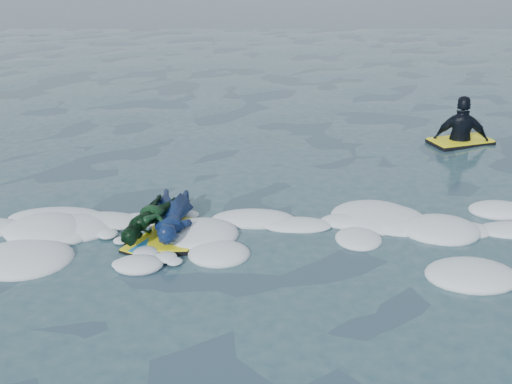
# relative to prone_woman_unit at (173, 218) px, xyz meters

# --- Properties ---
(ground) EXTENTS (120.00, 120.00, 0.00)m
(ground) POSITION_rel_prone_woman_unit_xyz_m (1.42, -1.34, -0.20)
(ground) COLOR #162D34
(ground) RESTS_ON ground
(foam_band) EXTENTS (12.00, 3.10, 0.30)m
(foam_band) POSITION_rel_prone_woman_unit_xyz_m (1.42, -0.31, -0.20)
(foam_band) COLOR white
(foam_band) RESTS_ON ground
(prone_woman_unit) EXTENTS (0.63, 1.56, 0.40)m
(prone_woman_unit) POSITION_rel_prone_woman_unit_xyz_m (0.00, 0.00, 0.00)
(prone_woman_unit) COLOR black
(prone_woman_unit) RESTS_ON ground
(prone_child_unit) EXTENTS (0.95, 1.29, 0.45)m
(prone_child_unit) POSITION_rel_prone_woman_unit_xyz_m (-0.25, -0.24, 0.03)
(prone_child_unit) COLOR black
(prone_child_unit) RESTS_ON ground
(waiting_rider_unit) EXTENTS (1.34, 1.01, 1.78)m
(waiting_rider_unit) POSITION_rel_prone_woman_unit_xyz_m (5.04, 3.94, -0.16)
(waiting_rider_unit) COLOR black
(waiting_rider_unit) RESTS_ON ground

